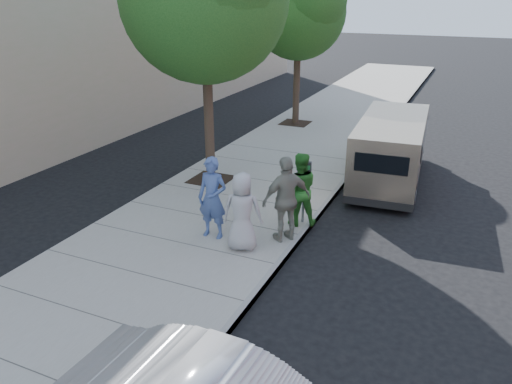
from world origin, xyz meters
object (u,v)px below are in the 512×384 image
van (391,149)px  person_green_shirt (299,189)px  parking_meter (304,179)px  person_striped_polo (286,199)px  tree_far (300,8)px  person_officer (212,198)px  person_gray_shirt (242,212)px

van → person_green_shirt: 4.48m
parking_meter → van: bearing=62.5°
person_striped_polo → tree_far: bearing=-120.4°
van → person_officer: (-3.04, -5.69, 0.06)m
parking_meter → person_striped_polo: (-0.05, -1.07, -0.14)m
van → person_green_shirt: size_ratio=3.00×
tree_far → van: bearing=-46.8°
person_green_shirt → person_gray_shirt: 1.85m
person_gray_shirt → person_striped_polo: size_ratio=0.89×
van → person_gray_shirt: bearing=-113.9°
tree_far → van: tree_far is taller
parking_meter → person_striped_polo: bearing=-101.6°
person_officer → person_green_shirt: person_officer is taller
parking_meter → person_gray_shirt: person_gray_shirt is taller
tree_far → person_officer: 11.66m
parking_meter → van: van is taller
person_green_shirt → person_gray_shirt: person_green_shirt is taller
person_green_shirt → person_striped_polo: (0.02, -0.92, 0.09)m
van → person_striped_polo: bearing=-109.4°
van → person_gray_shirt: (-2.16, -5.95, -0.02)m
tree_far → person_gray_shirt: 12.09m
person_green_shirt → person_striped_polo: size_ratio=0.91×
tree_far → person_green_shirt: (3.44, -9.43, -3.81)m
tree_far → person_gray_shirt: tree_far is taller
person_green_shirt → person_striped_polo: 0.92m
parking_meter → person_officer: size_ratio=0.82×
person_striped_polo → van: bearing=-154.3°
person_green_shirt → person_officer: bearing=15.3°
tree_far → van: 8.08m
tree_far → person_officer: tree_far is taller
parking_meter → person_striped_polo: person_striped_polo is taller
tree_far → person_striped_polo: (3.45, -10.35, -3.72)m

